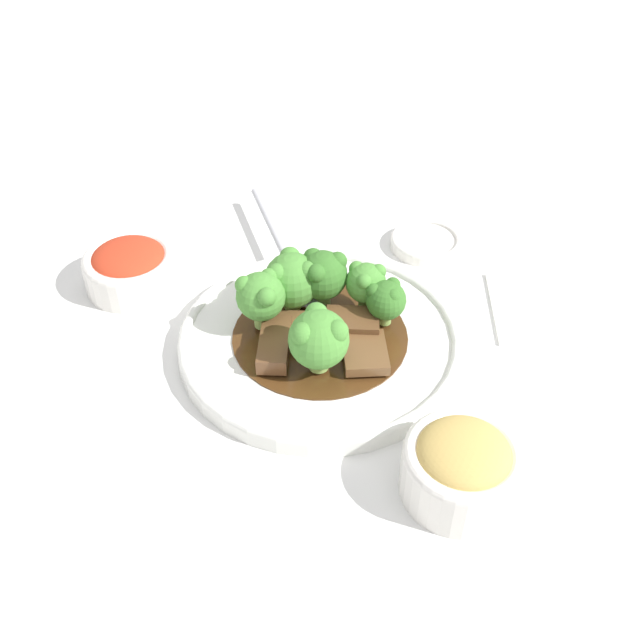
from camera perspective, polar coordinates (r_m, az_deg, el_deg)
ground_plane at (r=0.69m, az=0.00°, el=-2.13°), size 4.00×4.00×0.00m
main_plate at (r=0.69m, az=0.00°, el=-1.51°), size 0.26×0.26×0.02m
beef_strip_0 at (r=0.68m, az=2.54°, el=-0.49°), size 0.04×0.05×0.02m
beef_strip_1 at (r=0.66m, az=3.45°, el=-2.50°), size 0.05×0.04×0.01m
beef_strip_2 at (r=0.68m, az=-0.73°, el=-0.57°), size 0.05×0.08×0.01m
beef_strip_3 at (r=0.66m, az=-3.49°, el=-1.83°), size 0.07×0.04×0.01m
broccoli_floret_0 at (r=0.62m, az=-0.10°, el=-1.37°), size 0.05×0.05×0.06m
broccoli_floret_1 at (r=0.69m, az=0.19°, el=3.50°), size 0.05×0.05×0.06m
broccoli_floret_2 at (r=0.68m, az=5.06°, el=1.57°), size 0.04×0.04×0.04m
broccoli_floret_3 at (r=0.69m, az=-2.15°, el=3.15°), size 0.05×0.05×0.06m
broccoli_floret_4 at (r=0.69m, az=3.52°, el=2.87°), size 0.04×0.04×0.05m
broccoli_floret_5 at (r=0.67m, az=-4.54°, el=1.86°), size 0.04×0.04×0.06m
broccoli_floret_6 at (r=0.71m, az=-0.57°, el=3.87°), size 0.03×0.03×0.04m
serving_spoon at (r=0.74m, az=-1.88°, el=3.40°), size 0.22×0.07×0.01m
side_bowl_kimchi at (r=0.78m, az=-14.27°, el=3.95°), size 0.09×0.09×0.05m
side_bowl_appetizer at (r=0.57m, az=10.74°, el=-10.85°), size 0.09×0.09×0.06m
sauce_dish at (r=0.82m, az=8.04°, el=5.92°), size 0.08×0.08×0.01m
paper_napkin at (r=0.76m, az=16.00°, el=0.88°), size 0.12×0.10×0.01m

